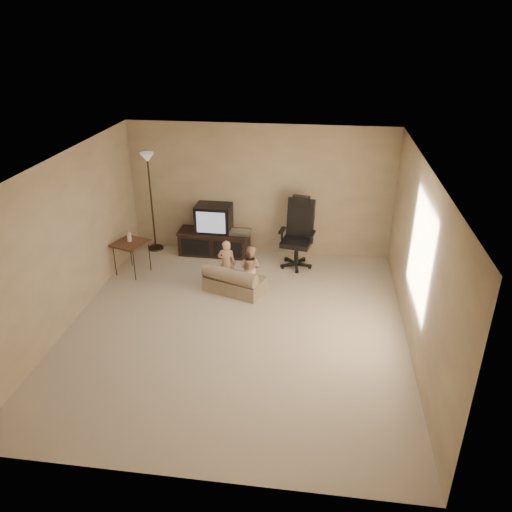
{
  "coord_description": "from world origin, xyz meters",
  "views": [
    {
      "loc": [
        1.14,
        -6.19,
        4.23
      ],
      "look_at": [
        0.22,
        0.6,
        0.92
      ],
      "focal_mm": 35.0,
      "sensor_mm": 36.0,
      "label": 1
    }
  ],
  "objects_px": {
    "tv_stand": "(214,234)",
    "toddler_right": "(250,268)",
    "office_chair": "(298,242)",
    "side_table": "(131,243)",
    "floor_lamp": "(149,180)",
    "toddler_left": "(227,264)",
    "child_sofa": "(234,281)"
  },
  "relations": [
    {
      "from": "tv_stand",
      "to": "toddler_left",
      "type": "height_order",
      "value": "tv_stand"
    },
    {
      "from": "tv_stand",
      "to": "child_sofa",
      "type": "xyz_separation_m",
      "value": [
        0.62,
        -1.43,
        -0.22
      ]
    },
    {
      "from": "office_chair",
      "to": "side_table",
      "type": "bearing_deg",
      "value": -155.98
    },
    {
      "from": "tv_stand",
      "to": "floor_lamp",
      "type": "relative_size",
      "value": 0.72
    },
    {
      "from": "toddler_left",
      "to": "office_chair",
      "type": "bearing_deg",
      "value": -140.0
    },
    {
      "from": "tv_stand",
      "to": "child_sofa",
      "type": "bearing_deg",
      "value": -65.36
    },
    {
      "from": "tv_stand",
      "to": "office_chair",
      "type": "bearing_deg",
      "value": -8.44
    },
    {
      "from": "office_chair",
      "to": "child_sofa",
      "type": "xyz_separation_m",
      "value": [
        -1.0,
        -1.16,
        -0.28
      ]
    },
    {
      "from": "tv_stand",
      "to": "floor_lamp",
      "type": "xyz_separation_m",
      "value": [
        -1.23,
        0.06,
        1.01
      ]
    },
    {
      "from": "tv_stand",
      "to": "floor_lamp",
      "type": "bearing_deg",
      "value": 178.37
    },
    {
      "from": "side_table",
      "to": "toddler_left",
      "type": "xyz_separation_m",
      "value": [
        1.78,
        -0.25,
        -0.16
      ]
    },
    {
      "from": "tv_stand",
      "to": "side_table",
      "type": "height_order",
      "value": "tv_stand"
    },
    {
      "from": "tv_stand",
      "to": "toddler_right",
      "type": "height_order",
      "value": "tv_stand"
    },
    {
      "from": "toddler_right",
      "to": "floor_lamp",
      "type": "bearing_deg",
      "value": -13.41
    },
    {
      "from": "office_chair",
      "to": "side_table",
      "type": "xyz_separation_m",
      "value": [
        -2.93,
        -0.72,
        0.11
      ]
    },
    {
      "from": "floor_lamp",
      "to": "toddler_left",
      "type": "xyz_separation_m",
      "value": [
        1.71,
        -1.3,
        -1.0
      ]
    },
    {
      "from": "toddler_left",
      "to": "floor_lamp",
      "type": "bearing_deg",
      "value": -37.39
    },
    {
      "from": "side_table",
      "to": "toddler_right",
      "type": "bearing_deg",
      "value": -8.47
    },
    {
      "from": "toddler_right",
      "to": "child_sofa",
      "type": "bearing_deg",
      "value": 43.38
    },
    {
      "from": "office_chair",
      "to": "tv_stand",
      "type": "bearing_deg",
      "value": -179.27
    },
    {
      "from": "tv_stand",
      "to": "toddler_right",
      "type": "distance_m",
      "value": 1.59
    },
    {
      "from": "toddler_left",
      "to": "toddler_right",
      "type": "bearing_deg",
      "value": 169.45
    },
    {
      "from": "tv_stand",
      "to": "office_chair",
      "type": "relative_size",
      "value": 1.08
    },
    {
      "from": "office_chair",
      "to": "child_sofa",
      "type": "height_order",
      "value": "office_chair"
    },
    {
      "from": "office_chair",
      "to": "toddler_left",
      "type": "bearing_deg",
      "value": -129.61
    },
    {
      "from": "side_table",
      "to": "floor_lamp",
      "type": "bearing_deg",
      "value": 85.92
    },
    {
      "from": "tv_stand",
      "to": "office_chair",
      "type": "xyz_separation_m",
      "value": [
        1.62,
        -0.27,
        0.05
      ]
    },
    {
      "from": "office_chair",
      "to": "toddler_right",
      "type": "xyz_separation_m",
      "value": [
        -0.73,
        -1.04,
        -0.06
      ]
    },
    {
      "from": "side_table",
      "to": "floor_lamp",
      "type": "height_order",
      "value": "floor_lamp"
    },
    {
      "from": "toddler_left",
      "to": "side_table",
      "type": "bearing_deg",
      "value": -8.13
    },
    {
      "from": "office_chair",
      "to": "child_sofa",
      "type": "distance_m",
      "value": 1.56
    },
    {
      "from": "child_sofa",
      "to": "toddler_right",
      "type": "height_order",
      "value": "toddler_right"
    }
  ]
}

